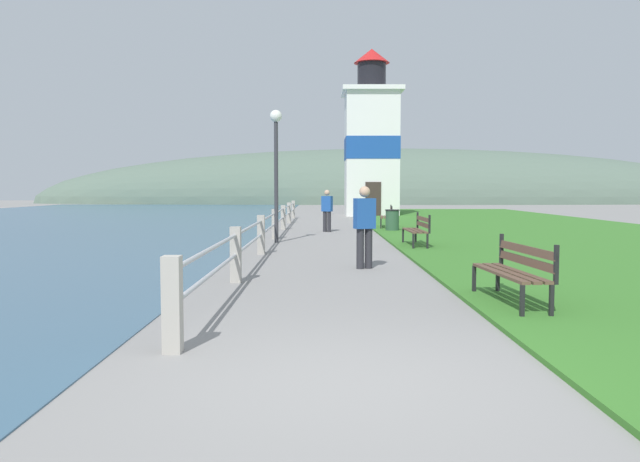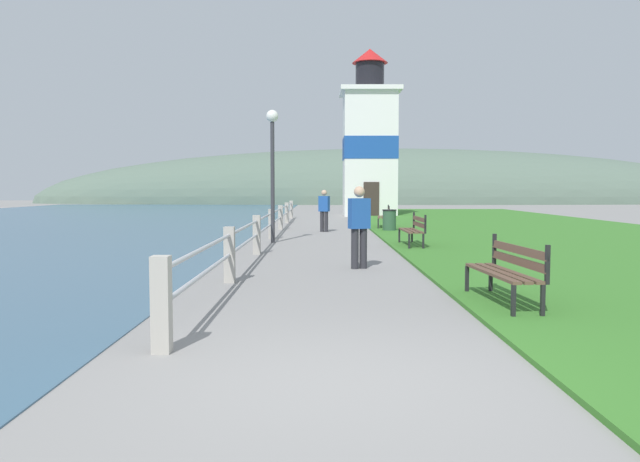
# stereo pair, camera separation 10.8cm
# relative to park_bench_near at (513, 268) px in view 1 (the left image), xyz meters

# --- Properties ---
(ground_plane) EXTENTS (160.00, 160.00, 0.00)m
(ground_plane) POSITION_rel_park_bench_near_xyz_m (-2.44, -3.43, -0.54)
(ground_plane) COLOR gray
(grass_verge) EXTENTS (12.00, 50.99, 0.06)m
(grass_verge) POSITION_rel_park_bench_near_xyz_m (5.37, 13.56, -0.51)
(grass_verge) COLOR #387528
(grass_verge) RESTS_ON ground_plane
(seawall_railing) EXTENTS (0.18, 28.07, 0.97)m
(seawall_railing) POSITION_rel_park_bench_near_xyz_m (-4.16, 11.51, 0.03)
(seawall_railing) COLOR #A8A399
(seawall_railing) RESTS_ON ground_plane
(park_bench_near) EXTENTS (0.60, 1.95, 0.94)m
(park_bench_near) POSITION_rel_park_bench_near_xyz_m (0.00, 0.00, 0.00)
(park_bench_near) COLOR brown
(park_bench_near) RESTS_ON ground_plane
(park_bench_midway) EXTENTS (0.49, 1.92, 0.94)m
(park_bench_midway) POSITION_rel_park_bench_near_xyz_m (0.01, 8.64, -0.00)
(park_bench_midway) COLOR brown
(park_bench_midway) RESTS_ON ground_plane
(park_bench_far) EXTENTS (0.65, 1.99, 0.94)m
(park_bench_far) POSITION_rel_park_bench_near_xyz_m (0.06, 16.78, 0.00)
(park_bench_far) COLOR brown
(park_bench_far) RESTS_ON ground_plane
(lighthouse) EXTENTS (3.53, 3.53, 9.85)m
(lighthouse) POSITION_rel_park_bench_near_xyz_m (0.36, 28.82, 3.71)
(lighthouse) COLOR white
(lighthouse) RESTS_ON ground_plane
(person_strolling) EXTENTS (0.44, 0.35, 1.57)m
(person_strolling) POSITION_rel_park_bench_near_xyz_m (-2.43, 14.83, 0.31)
(person_strolling) COLOR #28282D
(person_strolling) RESTS_ON ground_plane
(person_by_railing) EXTENTS (0.46, 0.34, 1.67)m
(person_by_railing) POSITION_rel_park_bench_near_xyz_m (-1.79, 4.08, 0.37)
(person_by_railing) COLOR #28282D
(person_by_railing) RESTS_ON ground_plane
(trash_bin) EXTENTS (0.54, 0.54, 0.84)m
(trash_bin) POSITION_rel_park_bench_near_xyz_m (0.02, 14.83, -0.12)
(trash_bin) COLOR #2D5138
(trash_bin) RESTS_ON ground_plane
(lamp_post) EXTENTS (0.36, 0.36, 3.96)m
(lamp_post) POSITION_rel_park_bench_near_xyz_m (-4.01, 10.17, 2.20)
(lamp_post) COLOR #333338
(lamp_post) RESTS_ON ground_plane
(distant_hillside) EXTENTS (80.00, 16.00, 12.00)m
(distant_hillside) POSITION_rel_park_bench_near_xyz_m (5.56, 60.56, -0.54)
(distant_hillside) COLOR #566B5B
(distant_hillside) RESTS_ON ground_plane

